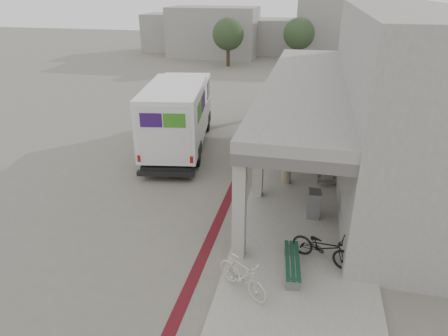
% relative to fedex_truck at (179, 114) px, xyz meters
% --- Properties ---
extents(ground, '(120.00, 120.00, 0.00)m').
position_rel_fedex_truck_xyz_m(ground, '(2.59, -4.88, -1.86)').
color(ground, '#6B645C').
rests_on(ground, ground).
extents(bike_lane_stripe, '(0.35, 40.00, 0.01)m').
position_rel_fedex_truck_xyz_m(bike_lane_stripe, '(3.59, -2.88, -1.85)').
color(bike_lane_stripe, '#501016').
rests_on(bike_lane_stripe, ground).
extents(sidewalk, '(4.40, 28.00, 0.12)m').
position_rel_fedex_truck_xyz_m(sidewalk, '(6.59, -4.88, -1.80)').
color(sidewalk, gray).
rests_on(sidewalk, ground).
extents(transit_building, '(7.60, 17.00, 7.00)m').
position_rel_fedex_truck_xyz_m(transit_building, '(9.42, -0.38, 1.54)').
color(transit_building, gray).
rests_on(transit_building, ground).
extents(distant_backdrop, '(28.00, 10.00, 6.50)m').
position_rel_fedex_truck_xyz_m(distant_backdrop, '(-0.25, 31.00, 0.84)').
color(distant_backdrop, gray).
rests_on(distant_backdrop, ground).
extents(tree_left, '(3.20, 3.20, 4.80)m').
position_rel_fedex_truck_xyz_m(tree_left, '(-2.41, 23.12, 1.32)').
color(tree_left, '#38281C').
rests_on(tree_left, ground).
extents(tree_mid, '(3.20, 3.20, 4.80)m').
position_rel_fedex_truck_xyz_m(tree_mid, '(4.59, 25.12, 1.32)').
color(tree_mid, '#38281C').
rests_on(tree_mid, ground).
extents(tree_right, '(3.20, 3.20, 4.80)m').
position_rel_fedex_truck_xyz_m(tree_right, '(12.59, 24.12, 1.32)').
color(tree_right, '#38281C').
rests_on(tree_right, ground).
extents(fedex_truck, '(3.78, 8.48, 3.49)m').
position_rel_fedex_truck_xyz_m(fedex_truck, '(0.00, 0.00, 0.00)').
color(fedex_truck, black).
rests_on(fedex_truck, ground).
extents(bench, '(0.60, 1.90, 0.44)m').
position_rel_fedex_truck_xyz_m(bench, '(6.36, -8.85, -1.42)').
color(bench, slate).
rests_on(bench, sidewalk).
extents(bollard_near, '(0.43, 0.43, 0.65)m').
position_rel_fedex_truck_xyz_m(bollard_near, '(4.69, -8.32, -1.42)').
color(bollard_near, gray).
rests_on(bollard_near, sidewalk).
extents(bollard_far, '(0.43, 0.43, 0.65)m').
position_rel_fedex_truck_xyz_m(bollard_far, '(5.69, -3.01, -1.42)').
color(bollard_far, gray).
rests_on(bollard_far, sidewalk).
extents(utility_cabinet, '(0.47, 0.61, 0.99)m').
position_rel_fedex_truck_xyz_m(utility_cabinet, '(6.89, -5.54, -1.25)').
color(utility_cabinet, gray).
rests_on(utility_cabinet, sidewalk).
extents(bicycle_black, '(2.07, 1.35, 1.03)m').
position_rel_fedex_truck_xyz_m(bicycle_black, '(7.21, -8.15, -1.23)').
color(bicycle_black, black).
rests_on(bicycle_black, sidewalk).
extents(bicycle_cream, '(1.75, 1.46, 1.08)m').
position_rel_fedex_truck_xyz_m(bicycle_cream, '(5.09, -9.97, -1.20)').
color(bicycle_cream, beige).
rests_on(bicycle_cream, sidewalk).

